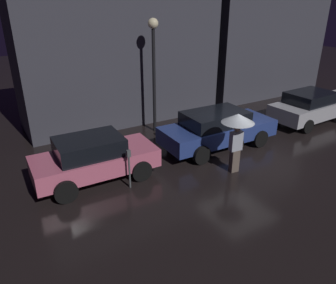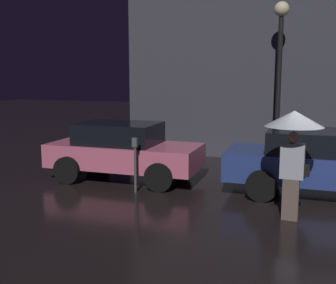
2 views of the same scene
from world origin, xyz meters
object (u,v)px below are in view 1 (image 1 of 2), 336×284
(parked_car_pink, at_px, (94,158))
(pedestrian_with_umbrella, at_px, (237,126))
(parked_car_silver, at_px, (310,106))
(street_lamp_near, at_px, (154,56))
(parking_meter, at_px, (129,165))
(parked_car_blue, at_px, (217,128))

(parked_car_pink, bearing_deg, pedestrian_with_umbrella, -22.78)
(parked_car_silver, relative_size, street_lamp_near, 0.87)
(parked_car_silver, height_order, pedestrian_with_umbrella, pedestrian_with_umbrella)
(parking_meter, relative_size, street_lamp_near, 0.27)
(pedestrian_with_umbrella, xyz_separation_m, parking_meter, (-3.53, 0.87, -0.87))
(parked_car_pink, xyz_separation_m, parking_meter, (0.76, -1.06, 0.02))
(parking_meter, bearing_deg, pedestrian_with_umbrella, -13.92)
(parked_car_silver, bearing_deg, pedestrian_with_umbrella, -165.34)
(parked_car_blue, bearing_deg, street_lamp_near, 116.22)
(pedestrian_with_umbrella, height_order, street_lamp_near, street_lamp_near)
(street_lamp_near, bearing_deg, parking_meter, -128.13)
(pedestrian_with_umbrella, height_order, parking_meter, pedestrian_with_umbrella)
(parked_car_pink, relative_size, parked_car_silver, 0.96)
(parked_car_pink, distance_m, street_lamp_near, 5.32)
(parked_car_silver, height_order, street_lamp_near, street_lamp_near)
(parked_car_blue, relative_size, parking_meter, 3.62)
(pedestrian_with_umbrella, bearing_deg, street_lamp_near, 100.40)
(pedestrian_with_umbrella, bearing_deg, parked_car_silver, 20.56)
(parked_car_pink, height_order, parked_car_blue, parked_car_pink)
(parked_car_pink, relative_size, street_lamp_near, 0.83)
(pedestrian_with_umbrella, bearing_deg, parked_car_blue, 72.20)
(parked_car_pink, distance_m, parked_car_blue, 5.06)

